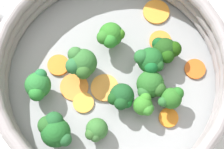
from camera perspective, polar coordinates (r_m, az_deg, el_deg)
name	(u,v)px	position (r m, az deg, el deg)	size (l,w,h in m)	color
ground_plane	(112,80)	(0.62, 0.00, -0.91)	(4.00, 4.00, 0.00)	white
skillet	(112,79)	(0.61, 0.00, -0.68)	(0.35, 0.35, 0.02)	#939699
skillet_rim_wall	(112,71)	(0.58, 0.00, 0.53)	(0.37, 0.37, 0.06)	#9A9194
skillet_rivet_left	(40,11)	(0.66, -10.92, 9.43)	(0.01, 0.01, 0.01)	#959A9B
skillet_rivet_right	(13,49)	(0.64, -14.81, 3.82)	(0.01, 0.01, 0.01)	#909A9C
carrot_slice_0	(168,118)	(0.59, 8.61, -6.54)	(0.03, 0.03, 0.01)	orange
carrot_slice_1	(83,103)	(0.60, -4.38, -4.31)	(0.03, 0.03, 0.00)	gold
carrot_slice_2	(74,87)	(0.60, -5.78, -1.90)	(0.05, 0.05, 0.00)	orange
carrot_slice_3	(158,13)	(0.65, 7.08, 9.27)	(0.05, 0.05, 0.00)	orange
carrot_slice_4	(160,41)	(0.63, 7.37, 5.10)	(0.04, 0.04, 0.00)	orange
carrot_slice_5	(103,87)	(0.60, -1.36, -1.89)	(0.04, 0.04, 0.01)	#F99B3E
carrot_slice_6	(58,65)	(0.62, -8.17, 1.41)	(0.04, 0.04, 0.01)	orange
carrot_slice_7	(195,69)	(0.62, 12.52, 0.82)	(0.03, 0.03, 0.00)	orange
broccoli_floret_0	(166,50)	(0.60, 8.19, 3.71)	(0.05, 0.04, 0.04)	#71A05A
broccoli_floret_1	(151,86)	(0.58, 5.92, -1.68)	(0.05, 0.05, 0.05)	#618542
broccoli_floret_2	(110,36)	(0.60, -0.25, 5.89)	(0.04, 0.04, 0.05)	#5F964B
broccoli_floret_3	(38,86)	(0.58, -11.21, -1.68)	(0.04, 0.05, 0.05)	#5C9254
broccoli_floret_4	(121,97)	(0.57, 1.42, -3.50)	(0.04, 0.04, 0.05)	#70A44F
broccoli_floret_5	(171,98)	(0.57, 9.05, -3.54)	(0.03, 0.04, 0.05)	#6F8D52
broccoli_floret_6	(96,130)	(0.56, -2.44, -8.52)	(0.03, 0.04, 0.04)	#89AD5E
broccoli_floret_7	(81,63)	(0.58, -4.73, 1.70)	(0.05, 0.05, 0.05)	#8BB263
broccoli_floret_8	(150,61)	(0.58, 5.76, 2.05)	(0.05, 0.04, 0.05)	#8CAF6F
broccoli_floret_9	(144,106)	(0.57, 4.90, -4.73)	(0.03, 0.03, 0.04)	#5F9253
broccoli_floret_10	(55,130)	(0.56, -8.75, -8.36)	(0.06, 0.05, 0.05)	#74974D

